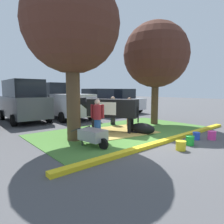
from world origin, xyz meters
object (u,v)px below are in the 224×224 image
object	(u,v)px
sedan_blue	(97,102)
shade_tree_left	(72,26)
bucket_green	(190,140)
sedan_silver	(120,101)
calf_lying	(142,128)
person_visitor_near	(97,118)
pickup_truck_maroon	(63,102)
wheelbarrow	(93,135)
suv_dark_grey	(23,101)
shade_tree_right	(156,55)
bucket_pink	(212,135)
bucket_blue	(196,136)
cow_holstein	(110,108)
person_handler	(129,111)
person_visitor_far	(113,110)
bucket_yellow	(181,145)

from	to	relation	value
sedan_blue	shade_tree_left	bearing A→B (deg)	-132.50
bucket_green	sedan_silver	bearing A→B (deg)	60.30
calf_lying	person_visitor_near	size ratio (longest dim) A/B	0.85
person_visitor_near	pickup_truck_maroon	xyz separation A→B (m)	(1.71, 6.32, 0.28)
sedan_silver	sedan_blue	bearing A→B (deg)	-179.20
wheelbarrow	suv_dark_grey	size ratio (longest dim) A/B	0.35
shade_tree_right	wheelbarrow	distance (m)	6.33
calf_lying	wheelbarrow	size ratio (longest dim) A/B	0.82
bucket_green	bucket_pink	xyz separation A→B (m)	(1.38, -0.17, 0.00)
shade_tree_left	bucket_green	distance (m)	5.83
wheelbarrow	bucket_pink	size ratio (longest dim) A/B	4.89
shade_tree_right	person_visitor_near	size ratio (longest dim) A/B	3.57
shade_tree_right	bucket_blue	distance (m)	5.11
calf_lying	bucket_blue	xyz separation A→B (m)	(0.84, -2.02, -0.09)
person_visitor_near	suv_dark_grey	xyz separation A→B (m)	(-0.81, 6.57, 0.43)
shade_tree_left	cow_holstein	bearing A→B (deg)	8.53
sedan_silver	bucket_blue	bearing A→B (deg)	-115.69
calf_lying	bucket_green	distance (m)	2.24
person_handler	suv_dark_grey	distance (m)	6.60
bucket_pink	sedan_silver	distance (m)	10.11
bucket_pink	person_visitor_far	bearing A→B (deg)	99.73
person_visitor_far	wheelbarrow	xyz separation A→B (m)	(-3.19, -2.68, -0.45)
calf_lying	person_handler	xyz separation A→B (m)	(0.79, 1.56, 0.58)
calf_lying	bucket_green	world-z (taller)	calf_lying
person_visitor_near	sedan_blue	xyz separation A→B (m)	(4.67, 6.41, 0.15)
bucket_blue	sedan_blue	distance (m)	9.11
person_handler	bucket_green	size ratio (longest dim) A/B	4.68
shade_tree_left	bucket_yellow	size ratio (longest dim) A/B	17.85
shade_tree_right	sedan_silver	size ratio (longest dim) A/B	1.27
shade_tree_left	shade_tree_right	size ratio (longest dim) A/B	1.07
shade_tree_left	calf_lying	bearing A→B (deg)	-19.09
cow_holstein	person_visitor_near	bearing A→B (deg)	-148.48
bucket_yellow	sedan_blue	world-z (taller)	sedan_blue
person_visitor_near	sedan_blue	world-z (taller)	sedan_blue
bucket_pink	bucket_yellow	bearing A→B (deg)	177.87
person_handler	person_visitor_far	world-z (taller)	person_visitor_far
person_visitor_far	bucket_blue	xyz separation A→B (m)	(0.38, -4.51, -0.69)
wheelbarrow	pickup_truck_maroon	size ratio (longest dim) A/B	0.30
sedan_blue	sedan_silver	distance (m)	2.54
suv_dark_grey	calf_lying	bearing A→B (deg)	-67.78
bucket_yellow	person_handler	bearing A→B (deg)	67.33
person_handler	bucket_pink	distance (m)	4.05
shade_tree_left	bucket_pink	xyz separation A→B (m)	(4.11, -3.38, -4.03)
bucket_yellow	pickup_truck_maroon	world-z (taller)	pickup_truck_maroon
wheelbarrow	calf_lying	bearing A→B (deg)	3.88
shade_tree_left	wheelbarrow	bearing A→B (deg)	-85.79
person_handler	bucket_yellow	distance (m)	4.27
shade_tree_left	cow_holstein	size ratio (longest dim) A/B	2.06
bucket_yellow	shade_tree_right	bearing A→B (deg)	47.10
person_visitor_near	person_visitor_far	size ratio (longest dim) A/B	1.00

